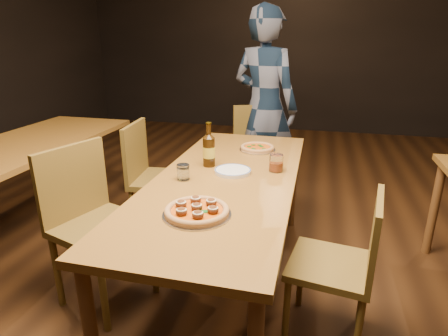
% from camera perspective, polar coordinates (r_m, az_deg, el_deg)
% --- Properties ---
extents(ground, '(9.00, 9.00, 0.00)m').
position_cam_1_polar(ground, '(2.55, 0.29, -17.26)').
color(ground, black).
extents(table_main, '(0.80, 2.00, 0.75)m').
position_cam_1_polar(table_main, '(2.22, 0.32, -3.04)').
color(table_main, brown).
rests_on(table_main, ground).
extents(table_left, '(0.80, 2.00, 0.75)m').
position_cam_1_polar(table_left, '(3.28, -28.49, 2.03)').
color(table_left, brown).
rests_on(table_left, ground).
extents(chair_main_nw, '(0.58, 0.58, 0.99)m').
position_cam_1_polar(chair_main_nw, '(2.29, -18.07, -8.41)').
color(chair_main_nw, brown).
rests_on(chair_main_nw, ground).
extents(chair_main_sw, '(0.49, 0.49, 0.95)m').
position_cam_1_polar(chair_main_sw, '(2.97, -9.32, -1.60)').
color(chair_main_sw, brown).
rests_on(chair_main_sw, ground).
extents(chair_main_e, '(0.46, 0.46, 0.86)m').
position_cam_1_polar(chair_main_e, '(2.04, 15.89, -13.90)').
color(chair_main_e, brown).
rests_on(chair_main_e, ground).
extents(chair_end, '(0.59, 0.59, 0.97)m').
position_cam_1_polar(chair_end, '(3.44, 5.73, 1.67)').
color(chair_end, brown).
rests_on(chair_end, ground).
extents(pizza_meatball, '(0.32, 0.32, 0.06)m').
position_cam_1_polar(pizza_meatball, '(1.73, -4.16, -6.47)').
color(pizza_meatball, '#B7B7BF').
rests_on(pizza_meatball, table_main).
extents(pizza_margherita, '(0.26, 0.26, 0.03)m').
position_cam_1_polar(pizza_margherita, '(2.72, 5.10, 3.09)').
color(pizza_margherita, '#B7B7BF').
rests_on(pizza_margherita, table_main).
extents(plate_stack, '(0.22, 0.22, 0.02)m').
position_cam_1_polar(plate_stack, '(2.25, 1.34, -0.47)').
color(plate_stack, white).
rests_on(plate_stack, table_main).
extents(beer_bottle, '(0.08, 0.08, 0.27)m').
position_cam_1_polar(beer_bottle, '(2.34, -2.31, 2.61)').
color(beer_bottle, black).
rests_on(beer_bottle, table_main).
extents(water_glass, '(0.07, 0.07, 0.09)m').
position_cam_1_polar(water_glass, '(2.14, -6.24, -0.62)').
color(water_glass, white).
rests_on(water_glass, table_main).
extents(amber_glass, '(0.08, 0.08, 0.11)m').
position_cam_1_polar(amber_glass, '(2.28, 7.95, 0.77)').
color(amber_glass, '#AF4713').
rests_on(amber_glass, table_main).
extents(diner, '(0.77, 0.65, 1.80)m').
position_cam_1_polar(diner, '(3.56, 6.18, 9.16)').
color(diner, black).
rests_on(diner, ground).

